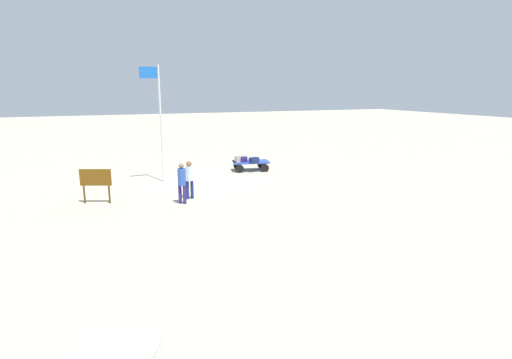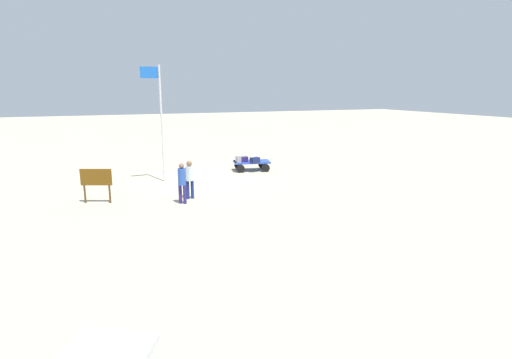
{
  "view_description": "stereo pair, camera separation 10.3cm",
  "coord_description": "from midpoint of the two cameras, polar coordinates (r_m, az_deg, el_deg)",
  "views": [
    {
      "loc": [
        5.66,
        20.37,
        4.63
      ],
      "look_at": [
        -0.31,
        6.0,
        1.19
      ],
      "focal_mm": 28.65,
      "sensor_mm": 36.0,
      "label": 1
    },
    {
      "loc": [
        5.57,
        20.41,
        4.63
      ],
      "look_at": [
        -0.31,
        6.0,
        1.19
      ],
      "focal_mm": 28.65,
      "sensor_mm": 36.0,
      "label": 2
    }
  ],
  "objects": [
    {
      "name": "ground_plane",
      "position": [
        21.65,
        -6.64,
        0.04
      ],
      "size": [
        120.0,
        120.0,
        0.0
      ],
      "primitive_type": "plane",
      "color": "#B9B090"
    },
    {
      "name": "luggage_cart",
      "position": [
        23.75,
        -0.54,
        2.28
      ],
      "size": [
        2.26,
        1.63,
        0.56
      ],
      "color": "#2E4CB7",
      "rests_on": "ground"
    },
    {
      "name": "suitcase_grey",
      "position": [
        23.2,
        -0.02,
        2.74
      ],
      "size": [
        0.58,
        0.47,
        0.29
      ],
      "color": "navy",
      "rests_on": "luggage_cart"
    },
    {
      "name": "suitcase_olive",
      "position": [
        23.35,
        -1.96,
        2.89
      ],
      "size": [
        0.63,
        0.34,
        0.36
      ],
      "color": "gray",
      "rests_on": "luggage_cart"
    },
    {
      "name": "suitcase_tan",
      "position": [
        23.39,
        -1.73,
        2.83
      ],
      "size": [
        0.62,
        0.41,
        0.3
      ],
      "color": "#211756",
      "rests_on": "luggage_cart"
    },
    {
      "name": "worker_lead",
      "position": [
        17.7,
        -9.09,
        0.44
      ],
      "size": [
        0.37,
        0.37,
        1.67
      ],
      "color": "navy",
      "rests_on": "ground"
    },
    {
      "name": "worker_trailing",
      "position": [
        16.99,
        -10.13,
        -0.14
      ],
      "size": [
        0.45,
        0.45,
        1.7
      ],
      "color": "navy",
      "rests_on": "ground"
    },
    {
      "name": "flagpole",
      "position": [
        21.07,
        -13.2,
        8.8
      ],
      "size": [
        0.97,
        0.11,
        5.8
      ],
      "color": "silver",
      "rests_on": "ground"
    },
    {
      "name": "signboard",
      "position": [
        18.03,
        -21.27,
        -0.03
      ],
      "size": [
        1.22,
        0.54,
        1.44
      ],
      "color": "#4C3319",
      "rests_on": "ground"
    }
  ]
}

